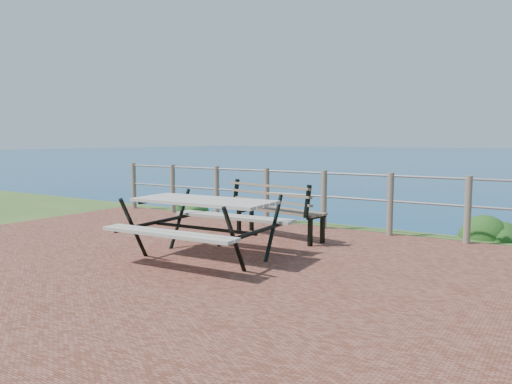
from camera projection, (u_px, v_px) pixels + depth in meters
ground at (199, 273)px, 5.77m from camera, size 10.00×7.00×0.12m
safety_railing at (324, 196)px, 8.51m from camera, size 9.40×0.10×1.00m
picnic_table at (204, 222)px, 6.34m from camera, size 1.85×1.58×0.77m
park_bench at (279, 202)px, 7.69m from camera, size 1.62×0.68×0.89m
shrub_lip_west at (191, 211)px, 10.78m from camera, size 0.76×0.76×0.49m
shrub_lip_east at (485, 238)px, 7.80m from camera, size 0.76×0.76×0.50m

